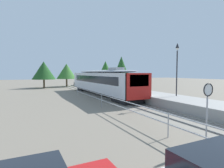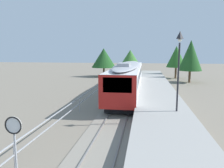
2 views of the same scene
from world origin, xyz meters
name	(u,v)px [view 1 (image 1 of 2)]	position (x,y,z in m)	size (l,w,h in m)	color
ground_plane	(101,105)	(-3.00, 22.00, 0.00)	(160.00, 160.00, 0.00)	slate
track_rails	(127,103)	(0.00, 22.00, 0.03)	(3.20, 60.00, 0.14)	gray
commuter_train	(101,81)	(0.00, 29.54, 2.15)	(2.82, 20.06, 3.74)	silver
station_platform	(152,97)	(3.25, 22.00, 0.45)	(3.90, 60.00, 0.90)	#999691
platform_lamp_mid_platform	(177,59)	(4.17, 19.13, 4.62)	(0.34, 0.34, 5.35)	#232328
speed_limit_sign	(208,98)	(-2.29, 10.60, 2.12)	(0.61, 0.10, 2.81)	#9EA0A5
carpark_fence	(168,120)	(-3.30, 12.00, 0.91)	(0.06, 36.06, 1.25)	#9EA0A5
tree_behind_carpark	(121,68)	(9.15, 40.59, 4.37)	(3.68, 3.68, 6.82)	brown
tree_behind_station_far	(105,69)	(7.68, 46.01, 4.07)	(3.63, 3.63, 6.07)	brown
tree_distant_left	(67,71)	(-1.08, 48.72, 3.60)	(4.58, 4.58, 5.36)	brown
tree_distant_centre	(44,70)	(-6.26, 46.94, 3.75)	(4.89, 4.89, 5.67)	brown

